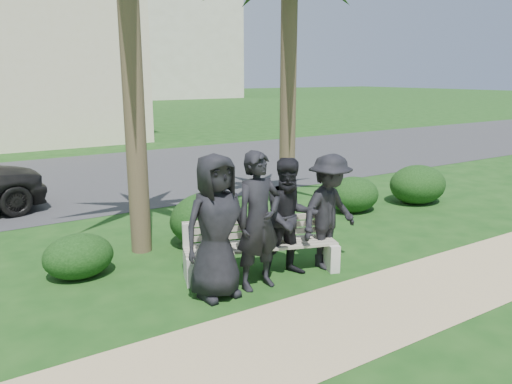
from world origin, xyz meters
TOP-DOWN VIEW (x-y plane):
  - ground at (0.00, 0.00)m, footprint 160.00×160.00m
  - footpath at (0.00, -1.80)m, footprint 30.00×1.60m
  - asphalt_street at (0.00, 8.00)m, footprint 160.00×8.00m
  - stucco_bldg_right at (-1.00, 18.00)m, footprint 8.40×8.40m
  - park_bench at (-0.99, -0.12)m, footprint 2.33×1.17m
  - man_a at (-1.86, -0.45)m, footprint 0.93×0.63m
  - man_b at (-1.27, -0.50)m, footprint 0.68×0.46m
  - man_c at (-0.68, -0.39)m, footprint 0.95×0.83m
  - man_d at (-0.02, -0.45)m, footprint 1.18×0.81m
  - hedge_a at (-3.19, 1.17)m, footprint 0.96×0.80m
  - hedge_b at (-0.97, 1.41)m, footprint 1.40×1.15m
  - hedge_c at (-0.61, 1.22)m, footprint 1.01×0.83m
  - hedge_e at (2.45, 1.62)m, footprint 1.13×0.94m
  - hedge_f at (4.14, 1.37)m, footprint 1.32×1.09m

SIDE VIEW (x-z plane):
  - ground at x=0.00m, z-range 0.00..0.00m
  - footpath at x=0.00m, z-range -0.01..0.01m
  - asphalt_street at x=0.00m, z-range -0.01..0.01m
  - hedge_a at x=-3.19m, z-range 0.00..0.63m
  - hedge_c at x=-0.61m, z-range 0.00..0.66m
  - park_bench at x=-0.99m, z-range -0.04..0.72m
  - hedge_e at x=2.45m, z-range 0.00..0.74m
  - hedge_f at x=4.14m, z-range 0.00..0.86m
  - hedge_b at x=-0.97m, z-range 0.00..0.91m
  - man_c at x=-0.68m, z-range 0.00..1.67m
  - man_d at x=-0.02m, z-range 0.00..1.68m
  - man_b at x=-1.27m, z-range 0.00..1.83m
  - man_a at x=-1.86m, z-range 0.00..1.85m
  - stucco_bldg_right at x=-1.00m, z-range 0.01..7.31m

